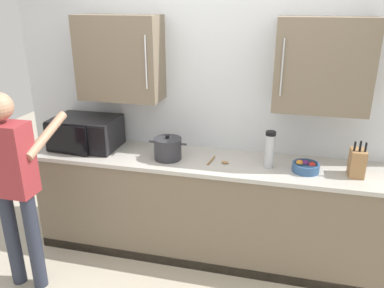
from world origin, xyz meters
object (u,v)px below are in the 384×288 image
knife_block (357,163)px  stock_pot (168,148)px  person_figure (12,178)px  wooden_spoon (219,161)px  thermos_flask (270,150)px  microwave_oven (83,132)px  fruit_bowl (306,166)px

knife_block → stock_pot: (-1.51, -0.02, -0.02)m
stock_pot → person_figure: (-1.00, -0.70, -0.06)m
wooden_spoon → thermos_flask: size_ratio=0.60×
microwave_oven → thermos_flask: size_ratio=1.90×
thermos_flask → person_figure: size_ratio=0.19×
knife_block → thermos_flask: (-0.66, 0.00, 0.05)m
knife_block → thermos_flask: size_ratio=0.96×
fruit_bowl → knife_block: knife_block is taller
microwave_oven → thermos_flask: (1.68, -0.07, 0.02)m
fruit_bowl → person_figure: 2.25m
knife_block → thermos_flask: thermos_flask is taller
knife_block → person_figure: 2.61m
fruit_bowl → stock_pot: bearing=-179.7°
fruit_bowl → knife_block: size_ratio=0.72×
microwave_oven → knife_block: (2.34, -0.07, -0.03)m
person_figure → knife_block: bearing=16.0°
fruit_bowl → person_figure: person_figure is taller
knife_block → thermos_flask: bearing=179.9°
thermos_flask → microwave_oven: bearing=177.6°
microwave_oven → stock_pot: 0.84m
microwave_oven → thermos_flask: bearing=-2.4°
wooden_spoon → stock_pot: bearing=-177.2°
microwave_oven → wooden_spoon: (1.27, -0.07, -0.13)m
person_figure → thermos_flask: bearing=21.3°
thermos_flask → stock_pot: bearing=-178.6°
knife_block → person_figure: (-2.51, -0.72, -0.08)m
microwave_oven → fruit_bowl: (1.97, -0.08, -0.10)m
stock_pot → person_figure: 1.22m
knife_block → wooden_spoon: (-1.07, 0.00, -0.10)m
thermos_flask → person_figure: person_figure is taller
stock_pot → knife_block: bearing=0.7°
thermos_flask → knife_block: bearing=-0.1°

